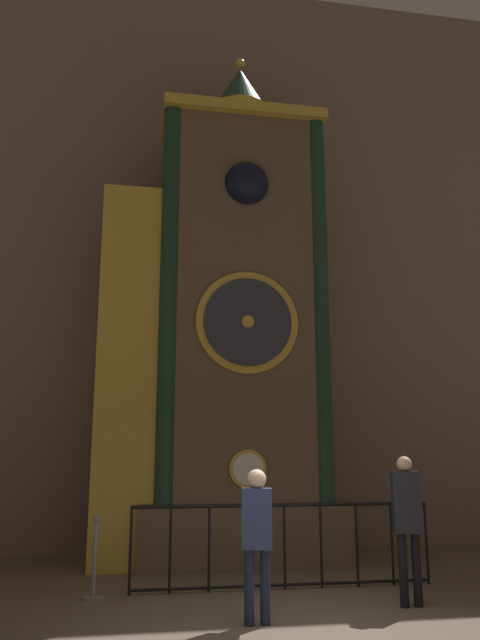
% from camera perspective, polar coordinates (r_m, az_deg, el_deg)
% --- Properties ---
extents(ground_plane, '(28.00, 28.00, 0.00)m').
position_cam_1_polar(ground_plane, '(7.09, 5.62, -27.01)').
color(ground_plane, brown).
extents(cathedral_back_wall, '(24.00, 0.32, 12.38)m').
position_cam_1_polar(cathedral_back_wall, '(13.36, -2.14, 6.90)').
color(cathedral_back_wall, '#7A6656').
rests_on(cathedral_back_wall, ground_plane).
extents(clock_tower, '(4.29, 1.85, 9.64)m').
position_cam_1_polar(clock_tower, '(11.35, -1.70, -0.60)').
color(clock_tower, brown).
rests_on(clock_tower, ground_plane).
extents(railing_fence, '(4.28, 0.05, 1.14)m').
position_cam_1_polar(railing_fence, '(9.25, 4.09, -19.55)').
color(railing_fence, black).
rests_on(railing_fence, ground_plane).
extents(visitor_near, '(0.38, 0.28, 1.66)m').
position_cam_1_polar(visitor_near, '(7.38, 1.55, -18.57)').
color(visitor_near, '#1B213A').
rests_on(visitor_near, ground_plane).
extents(visitor_far, '(0.38, 0.30, 1.80)m').
position_cam_1_polar(visitor_far, '(8.45, 15.03, -16.84)').
color(visitor_far, black).
rests_on(visitor_far, ground_plane).
extents(stanchion_post, '(0.28, 0.28, 1.04)m').
position_cam_1_polar(stanchion_post, '(8.88, -13.19, -21.49)').
color(stanchion_post, gray).
rests_on(stanchion_post, ground_plane).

